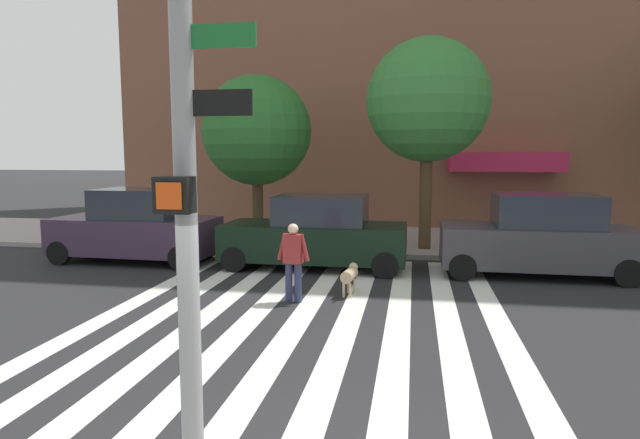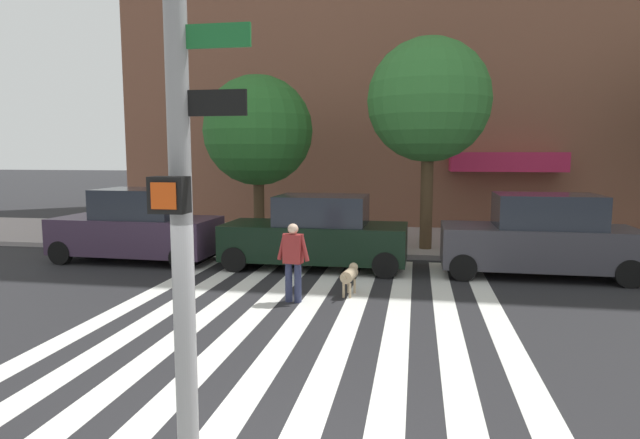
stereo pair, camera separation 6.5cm
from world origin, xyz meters
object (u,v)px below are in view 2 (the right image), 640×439
parked_car_near_curb (138,227)px  pedestrian_dog_walker (293,258)px  parked_car_third_in_line (540,238)px  street_tree_nearest (258,131)px  parked_car_behind_first (317,234)px  street_tree_middle (429,101)px  dog_on_leash (350,275)px  traffic_light_pole (175,93)px

parked_car_near_curb → pedestrian_dog_walker: size_ratio=2.83×
parked_car_third_in_line → street_tree_nearest: size_ratio=0.86×
parked_car_third_in_line → street_tree_nearest: (-8.19, 3.14, 2.81)m
parked_car_behind_first → street_tree_middle: size_ratio=0.77×
parked_car_third_in_line → dog_on_leash: bearing=-149.2°
parked_car_near_curb → parked_car_third_in_line: bearing=0.0°
parked_car_behind_first → pedestrian_dog_walker: 3.41m
street_tree_nearest → parked_car_behind_first: bearing=-51.1°
traffic_light_pole → parked_car_near_curb: bearing=120.5°
traffic_light_pole → dog_on_leash: traffic_light_pole is taller
parked_car_near_curb → street_tree_middle: street_tree_middle is taller
traffic_light_pole → parked_car_third_in_line: bearing=64.1°
parked_car_behind_first → street_tree_nearest: bearing=128.9°
street_tree_middle → street_tree_nearest: bearing=175.3°
traffic_light_pole → parked_car_behind_first: traffic_light_pole is taller
parked_car_behind_first → dog_on_leash: bearing=-65.2°
traffic_light_pole → street_tree_nearest: 13.64m
parked_car_near_curb → parked_car_third_in_line: size_ratio=0.99×
parked_car_third_in_line → street_tree_nearest: street_tree_nearest is taller
street_tree_nearest → parked_car_near_curb: bearing=-130.2°
street_tree_nearest → street_tree_middle: 5.52m
street_tree_nearest → dog_on_leash: size_ratio=5.43×
parked_car_third_in_line → dog_on_leash: 5.19m
traffic_light_pole → parked_car_third_in_line: 11.50m
street_tree_middle → dog_on_leash: street_tree_middle is taller
parked_car_behind_first → street_tree_nearest: size_ratio=0.90×
parked_car_third_in_line → parked_car_near_curb: bearing=-180.0°
parked_car_near_curb → dog_on_leash: (6.41, -2.64, -0.53)m
parked_car_behind_first → dog_on_leash: 2.95m
parked_car_third_in_line → street_tree_middle: 5.29m
parked_car_near_curb → pedestrian_dog_walker: parked_car_near_curb is taller
parked_car_third_in_line → dog_on_leash: size_ratio=4.66×
traffic_light_pole → parked_car_behind_first: 10.45m
dog_on_leash → parked_car_near_curb: bearing=157.6°
pedestrian_dog_walker → traffic_light_pole: bearing=-84.6°
parked_car_behind_first → street_tree_nearest: 4.95m
street_tree_nearest → pedestrian_dog_walker: bearing=-67.8°
parked_car_near_curb → pedestrian_dog_walker: bearing=-32.6°
traffic_light_pole → street_tree_middle: (2.15, 12.78, 1.10)m
street_tree_middle → parked_car_third_in_line: bearing=-44.5°
traffic_light_pole → street_tree_middle: street_tree_middle is taller
traffic_light_pole → street_tree_middle: 13.01m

